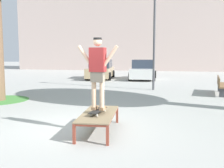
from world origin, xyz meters
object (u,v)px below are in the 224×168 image
at_px(skate_box, 99,115).
at_px(car_tan, 101,70).
at_px(light_post, 155,17).
at_px(skateboard, 98,111).
at_px(skater, 98,69).
at_px(park_bench, 222,85).
at_px(car_white, 143,70).

distance_m(skate_box, car_tan, 14.31).
xyz_separation_m(car_tan, light_post, (4.46, -5.81, 3.13)).
height_order(skateboard, skater, skater).
relative_size(skateboard, park_bench, 0.33).
xyz_separation_m(car_white, light_post, (1.15, -6.06, 3.13)).
relative_size(car_tan, car_white, 1.03).
bearing_deg(skate_box, park_bench, 60.37).
xyz_separation_m(car_tan, park_bench, (7.71, -6.68, -0.24)).
xyz_separation_m(skate_box, light_post, (0.82, 8.02, 3.41)).
distance_m(skater, car_white, 14.18).
relative_size(skate_box, car_white, 0.46).
height_order(skate_box, skater, skater).
distance_m(skateboard, light_post, 8.77).
xyz_separation_m(car_tan, car_white, (3.32, 0.25, 0.00)).
xyz_separation_m(skater, park_bench, (4.06, 7.22, -1.08)).
relative_size(skateboard, car_tan, 0.19).
height_order(car_white, light_post, light_post).
bearing_deg(skate_box, car_white, 91.32).
relative_size(park_bench, light_post, 0.42).
relative_size(skate_box, skateboard, 2.42).
bearing_deg(skate_box, car_tan, 104.74).
bearing_deg(car_white, park_bench, -57.64).
height_order(skate_box, light_post, light_post).
relative_size(skateboard, car_white, 0.19).
bearing_deg(light_post, skater, -95.76).
bearing_deg(car_white, skate_box, -88.68).
distance_m(skater, park_bench, 8.36).
bearing_deg(park_bench, skater, -119.36).
relative_size(skate_box, light_post, 0.34).
height_order(car_tan, park_bench, car_tan).
bearing_deg(skater, light_post, 84.24).
relative_size(skate_box, skater, 1.16).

